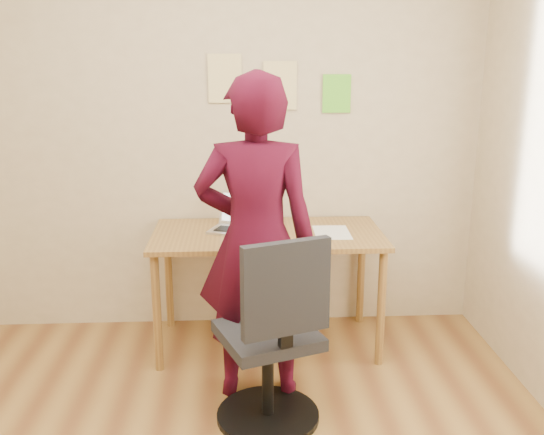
{
  "coord_description": "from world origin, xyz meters",
  "views": [
    {
      "loc": [
        0.18,
        -2.16,
        1.79
      ],
      "look_at": [
        0.35,
        0.95,
        0.95
      ],
      "focal_mm": 40.0,
      "sensor_mm": 36.0,
      "label": 1
    }
  ],
  "objects": [
    {
      "name": "room",
      "position": [
        0.0,
        0.0,
        1.35
      ],
      "size": [
        3.58,
        3.58,
        2.78
      ],
      "color": "brown",
      "rests_on": "ground"
    },
    {
      "name": "person",
      "position": [
        0.26,
        0.82,
        0.86
      ],
      "size": [
        0.66,
        0.46,
        1.72
      ],
      "primitive_type": "imported",
      "rotation": [
        0.0,
        0.0,
        3.07
      ],
      "color": "#3A0819",
      "rests_on": "ground"
    },
    {
      "name": "wall_note_right",
      "position": [
        0.8,
        1.74,
        1.55
      ],
      "size": [
        0.18,
        0.0,
        0.24
      ],
      "primitive_type": "cube",
      "color": "#66D830",
      "rests_on": "room"
    },
    {
      "name": "wall_note_mid",
      "position": [
        0.44,
        1.74,
        1.6
      ],
      "size": [
        0.21,
        0.0,
        0.3
      ],
      "primitive_type": "cube",
      "color": "#ECD88D",
      "rests_on": "room"
    },
    {
      "name": "paper_sheet",
      "position": [
        0.74,
        1.36,
        0.74
      ],
      "size": [
        0.22,
        0.31,
        0.0
      ],
      "primitive_type": "cube",
      "rotation": [
        0.0,
        0.0,
        -0.02
      ],
      "color": "white",
      "rests_on": "desk"
    },
    {
      "name": "office_chair",
      "position": [
        0.33,
        0.49,
        0.43
      ],
      "size": [
        0.57,
        0.58,
        1.0
      ],
      "rotation": [
        0.0,
        0.0,
        0.36
      ],
      "color": "black",
      "rests_on": "ground"
    },
    {
      "name": "phone",
      "position": [
        0.6,
        1.18,
        0.75
      ],
      "size": [
        0.12,
        0.15,
        0.01
      ],
      "rotation": [
        0.0,
        0.0,
        0.43
      ],
      "color": "black",
      "rests_on": "desk"
    },
    {
      "name": "desk",
      "position": [
        0.34,
        1.38,
        0.65
      ],
      "size": [
        1.4,
        0.7,
        0.74
      ],
      "color": "olive",
      "rests_on": "ground"
    },
    {
      "name": "laptop",
      "position": [
        0.17,
        1.46,
        0.79
      ],
      "size": [
        0.38,
        0.36,
        0.22
      ],
      "rotation": [
        0.0,
        0.0,
        -0.36
      ],
      "color": "#B9B9C1",
      "rests_on": "desk"
    },
    {
      "name": "wall_note_left",
      "position": [
        0.09,
        1.74,
        1.65
      ],
      "size": [
        0.21,
        0.0,
        0.3
      ],
      "primitive_type": "cube",
      "color": "#ECD88D",
      "rests_on": "room"
    }
  ]
}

